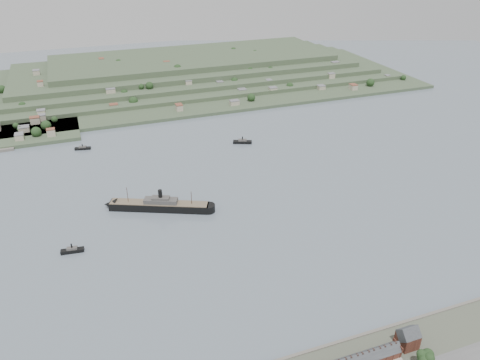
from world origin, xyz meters
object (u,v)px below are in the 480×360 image
object	(u,v)px
gabled_building	(408,337)
fig_tree	(426,358)
steamship	(156,205)
tugboat	(72,250)

from	to	relation	value
gabled_building	fig_tree	distance (m)	15.53
steamship	fig_tree	size ratio (longest dim) A/B	7.70
fig_tree	tugboat	bearing A→B (deg)	134.68
gabled_building	tugboat	size ratio (longest dim) A/B	0.84
gabled_building	fig_tree	xyz separation A→B (m)	(-0.65, -15.49, 0.85)
gabled_building	steamship	world-z (taller)	steamship
steamship	gabled_building	bearing A→B (deg)	-62.31
fig_tree	gabled_building	bearing A→B (deg)	87.61
gabled_building	tugboat	xyz separation A→B (m)	(-171.18, 156.95, -6.39)
gabled_building	steamship	size ratio (longest dim) A/B	0.16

